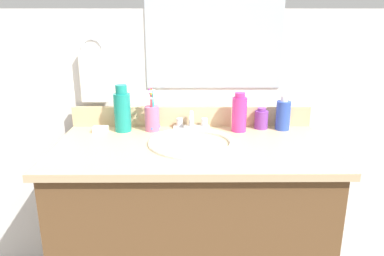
# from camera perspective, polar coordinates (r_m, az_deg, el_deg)

# --- Properties ---
(vanity_cabinet) EXTENTS (1.03, 0.51, 0.76)m
(vanity_cabinet) POSITION_cam_1_polar(r_m,az_deg,el_deg) (1.61, -0.03, -16.51)
(vanity_cabinet) COLOR brown
(vanity_cabinet) RESTS_ON ground_plane
(countertop) EXTENTS (1.08, 0.55, 0.03)m
(countertop) POSITION_cam_1_polar(r_m,az_deg,el_deg) (1.43, -0.04, -3.21)
(countertop) COLOR #D1B284
(countertop) RESTS_ON vanity_cabinet
(backsplash) EXTENTS (1.08, 0.02, 0.09)m
(backsplash) POSITION_cam_1_polar(r_m,az_deg,el_deg) (1.66, -0.09, 1.84)
(backsplash) COLOR #D1B284
(backsplash) RESTS_ON countertop
(back_wall) EXTENTS (2.18, 0.04, 1.30)m
(back_wall) POSITION_cam_1_polar(r_m,az_deg,el_deg) (1.78, -0.10, -3.35)
(back_wall) COLOR white
(back_wall) RESTS_ON ground_plane
(mirror_panel) EXTENTS (0.60, 0.01, 0.56)m
(mirror_panel) POSITION_cam_1_polar(r_m,az_deg,el_deg) (1.65, 3.51, 15.94)
(mirror_panel) COLOR #B2BCC6
(towel_ring) EXTENTS (0.10, 0.01, 0.10)m
(towel_ring) POSITION_cam_1_polar(r_m,az_deg,el_deg) (1.71, -15.30, 11.72)
(towel_ring) COLOR silver
(hand_towel) EXTENTS (0.11, 0.04, 0.22)m
(hand_towel) POSITION_cam_1_polar(r_m,az_deg,el_deg) (1.70, -15.14, 7.64)
(hand_towel) COLOR silver
(sink_basin) EXTENTS (0.34, 0.34, 0.11)m
(sink_basin) POSITION_cam_1_polar(r_m,az_deg,el_deg) (1.45, 0.08, -3.56)
(sink_basin) COLOR white
(sink_basin) RESTS_ON countertop
(faucet) EXTENTS (0.16, 0.10, 0.08)m
(faucet) POSITION_cam_1_polar(r_m,az_deg,el_deg) (1.62, 0.03, 0.78)
(faucet) COLOR silver
(faucet) RESTS_ON countertop
(bottle_cream_purple) EXTENTS (0.06, 0.06, 0.09)m
(bottle_cream_purple) POSITION_cam_1_polar(r_m,az_deg,el_deg) (1.65, 10.75, 1.39)
(bottle_cream_purple) COLOR #7A3899
(bottle_cream_purple) RESTS_ON countertop
(bottle_soap_pink) EXTENTS (0.06, 0.06, 0.17)m
(bottle_soap_pink) POSITION_cam_1_polar(r_m,az_deg,el_deg) (1.59, 7.38, 2.28)
(bottle_soap_pink) COLOR #D8338C
(bottle_soap_pink) RESTS_ON countertop
(bottle_shampoo_blue) EXTENTS (0.06, 0.06, 0.15)m
(bottle_shampoo_blue) POSITION_cam_1_polar(r_m,az_deg,el_deg) (1.65, 14.01, 2.02)
(bottle_shampoo_blue) COLOR #2D4CB2
(bottle_shampoo_blue) RESTS_ON countertop
(bottle_mouthwash_teal) EXTENTS (0.07, 0.07, 0.20)m
(bottle_mouthwash_teal) POSITION_cam_1_polar(r_m,az_deg,el_deg) (1.60, -10.80, 2.72)
(bottle_mouthwash_teal) COLOR teal
(bottle_mouthwash_teal) RESTS_ON countertop
(cup_pink) EXTENTS (0.07, 0.08, 0.19)m
(cup_pink) POSITION_cam_1_polar(r_m,az_deg,el_deg) (1.60, -6.21, 1.70)
(cup_pink) COLOR #D16693
(cup_pink) RESTS_ON countertop
(soap_bar) EXTENTS (0.06, 0.04, 0.02)m
(soap_bar) POSITION_cam_1_polar(r_m,az_deg,el_deg) (1.63, -14.06, -0.19)
(soap_bar) COLOR white
(soap_bar) RESTS_ON countertop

